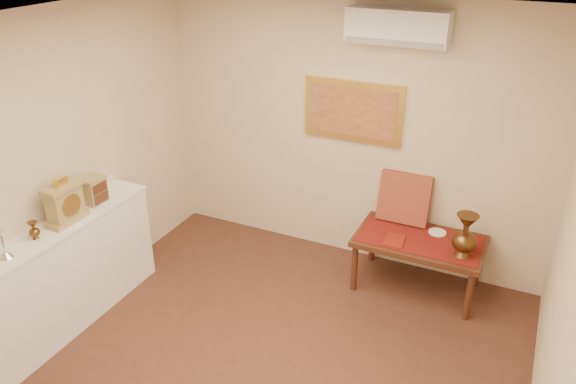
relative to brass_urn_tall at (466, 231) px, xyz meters
The scene contains 17 objects.
ceiling 2.87m from the brass_urn_tall, 125.83° to the right, with size 4.50×4.50×0.00m, color silver.
wall_back 1.46m from the brass_urn_tall, 158.25° to the left, with size 4.00×0.02×2.70m, color beige.
wall_left 3.74m from the brass_urn_tall, 151.83° to the right, with size 0.02×4.50×2.70m, color beige.
wall_right 1.97m from the brass_urn_tall, 67.08° to the right, with size 0.02×4.50×2.70m, color beige.
candlestick 3.79m from the brass_urn_tall, 144.22° to the right, with size 0.11×0.11×0.23m, color silver, non-canonical shape.
brass_urn_small 3.64m from the brass_urn_tall, 148.26° to the right, with size 0.09×0.09×0.20m, color brown, non-canonical shape.
table_cloth 0.50m from the brass_urn_tall, 162.05° to the left, with size 1.14×0.59×0.01m, color maroon.
brass_urn_tall is the anchor object (origin of this frame).
plate 0.48m from the brass_urn_tall, 133.06° to the left, with size 0.17×0.17×0.01m, color white.
menu 0.67m from the brass_urn_tall, behind, with size 0.18×0.25×0.01m, color maroon.
cushion 0.77m from the brass_urn_tall, 148.18° to the left, with size 0.50×0.10×0.50m, color maroon.
display_ledge 3.56m from the brass_urn_tall, 150.49° to the right, with size 0.37×2.02×0.98m.
mantel_clock 3.46m from the brass_urn_tall, 152.60° to the right, with size 0.17×0.36×0.41m.
wooden_chest 3.33m from the brass_urn_tall, 158.65° to the right, with size 0.16×0.21×0.24m.
low_table 0.54m from the brass_urn_tall, 162.05° to the left, with size 1.20×0.70×0.55m.
painting 1.56m from the brass_urn_tall, 159.32° to the left, with size 1.00×0.06×0.60m.
ac_unit 1.89m from the brass_urn_tall, 156.66° to the left, with size 0.90×0.25×0.30m.
Camera 1 is at (1.67, -2.81, 3.30)m, focal length 35.00 mm.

